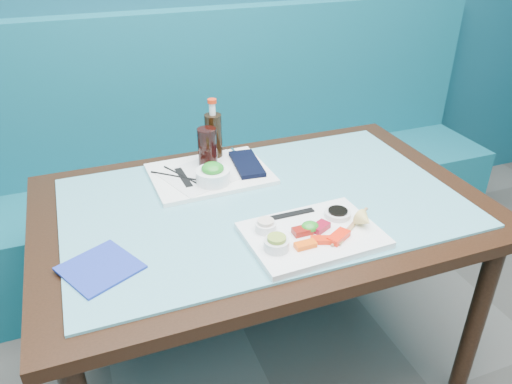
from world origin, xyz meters
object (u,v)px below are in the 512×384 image
object	(u,v)px
booth_bench	(200,186)
cola_glass	(207,147)
serving_tray	(210,174)
cola_bottle_body	(214,138)
seaweed_bowl	(213,176)
blue_napkin	(100,268)
dining_table	(263,225)
sashimi_plate	(313,235)

from	to	relation	value
booth_bench	cola_glass	distance (m)	0.74
serving_tray	cola_bottle_body	bearing A→B (deg)	64.55
seaweed_bowl	blue_napkin	world-z (taller)	seaweed_bowl
dining_table	blue_napkin	xyz separation A→B (m)	(-0.51, -0.17, 0.09)
sashimi_plate	booth_bench	bearing A→B (deg)	90.57
serving_tray	cola_bottle_body	xyz separation A→B (m)	(0.05, 0.12, 0.08)
cola_glass	serving_tray	bearing A→B (deg)	-100.30
dining_table	serving_tray	xyz separation A→B (m)	(-0.11, 0.22, 0.10)
booth_bench	blue_napkin	bearing A→B (deg)	-117.01
serving_tray	blue_napkin	xyz separation A→B (m)	(-0.41, -0.39, -0.00)
booth_bench	cola_bottle_body	size ratio (longest dim) A/B	17.27
serving_tray	seaweed_bowl	xyz separation A→B (m)	(-0.01, -0.07, 0.03)
cola_glass	blue_napkin	bearing A→B (deg)	-132.99
seaweed_bowl	cola_bottle_body	distance (m)	0.21
sashimi_plate	cola_glass	xyz separation A→B (m)	(-0.16, 0.51, 0.07)
booth_bench	serving_tray	distance (m)	0.74
booth_bench	blue_napkin	xyz separation A→B (m)	(-0.51, -1.01, 0.39)
serving_tray	cola_glass	distance (m)	0.09
cola_bottle_body	cola_glass	bearing A→B (deg)	-123.39
booth_bench	cola_bottle_body	xyz separation A→B (m)	(-0.06, -0.50, 0.47)
sashimi_plate	serving_tray	distance (m)	0.49
sashimi_plate	blue_napkin	distance (m)	0.57
serving_tray	cola_bottle_body	size ratio (longest dim) A/B	2.28
serving_tray	cola_glass	world-z (taller)	cola_glass
dining_table	serving_tray	size ratio (longest dim) A/B	3.53
cola_glass	blue_napkin	world-z (taller)	cola_glass
booth_bench	seaweed_bowl	world-z (taller)	booth_bench
cola_glass	cola_bottle_body	world-z (taller)	cola_bottle_body
booth_bench	cola_glass	world-z (taller)	booth_bench
dining_table	cola_glass	xyz separation A→B (m)	(-0.10, 0.28, 0.17)
cola_bottle_body	blue_napkin	world-z (taller)	cola_bottle_body
seaweed_bowl	cola_glass	xyz separation A→B (m)	(0.02, 0.13, 0.05)
dining_table	seaweed_bowl	size ratio (longest dim) A/B	12.40
seaweed_bowl	cola_bottle_body	xyz separation A→B (m)	(0.06, 0.19, 0.05)
dining_table	cola_glass	bearing A→B (deg)	109.64
blue_napkin	cola_bottle_body	bearing A→B (deg)	48.07
dining_table	serving_tray	distance (m)	0.27
cola_bottle_body	sashimi_plate	bearing A→B (deg)	-78.89
cola_bottle_body	blue_napkin	xyz separation A→B (m)	(-0.46, -0.51, -0.08)
dining_table	cola_bottle_body	size ratio (longest dim) A/B	8.06
cola_bottle_body	booth_bench	bearing A→B (deg)	83.50
cola_glass	booth_bench	bearing A→B (deg)	80.07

